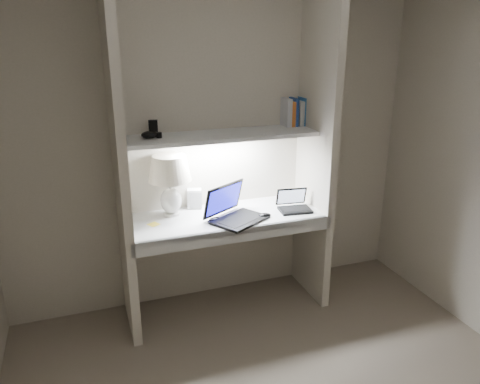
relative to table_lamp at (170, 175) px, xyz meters
name	(u,v)px	position (x,y,z in m)	size (l,w,h in m)	color
back_wall	(214,144)	(0.37, 0.13, 0.17)	(3.20, 0.01, 2.50)	beige
alcove_panel_left	(119,162)	(-0.36, -0.14, 0.17)	(0.06, 0.55, 2.50)	beige
alcove_panel_right	(317,144)	(1.10, -0.14, 0.17)	(0.06, 0.55, 2.50)	beige
desk	(226,218)	(0.37, -0.14, -0.33)	(1.40, 0.55, 0.04)	white
desk_apron	(237,235)	(0.37, -0.40, -0.36)	(1.46, 0.03, 0.10)	silver
shelf	(221,136)	(0.37, -0.05, 0.27)	(1.40, 0.36, 0.03)	silver
strip_light	(221,139)	(0.37, -0.05, 0.25)	(0.60, 0.04, 0.01)	white
table_lamp	(170,175)	(0.00, 0.00, 0.00)	(0.31, 0.31, 0.46)	white
laptop_main	(234,212)	(0.41, -0.23, -0.25)	(0.49, 0.47, 0.25)	black
laptop_netbook	(294,205)	(0.90, -0.20, -0.27)	(0.26, 0.23, 0.15)	black
speaker	(195,199)	(0.20, 0.08, -0.23)	(0.11, 0.08, 0.15)	silver
mouse	(265,215)	(0.63, -0.28, -0.29)	(0.09, 0.06, 0.03)	black
cable_coil	(216,220)	(0.28, -0.22, -0.30)	(0.10, 0.10, 0.01)	black
sticky_note	(154,224)	(-0.16, -0.14, -0.31)	(0.07, 0.07, 0.00)	yellow
book_row	(295,112)	(1.02, 0.07, 0.39)	(0.20, 0.14, 0.21)	silver
shelf_box	(153,128)	(-0.09, 0.07, 0.34)	(0.06, 0.04, 0.11)	black
shelf_gadget	(150,135)	(-0.13, -0.04, 0.31)	(0.12, 0.09, 0.05)	black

